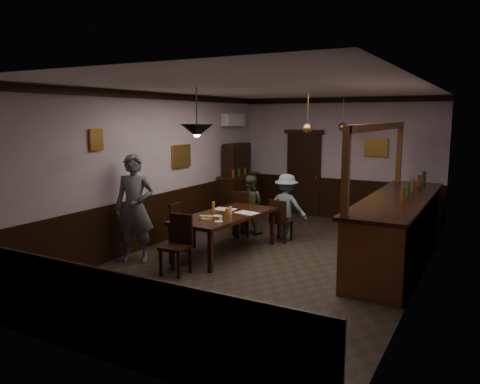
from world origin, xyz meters
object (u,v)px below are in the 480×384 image
Objects in this scene: chair_far_left at (243,211)px; bar_counter at (398,228)px; person_standing at (135,208)px; person_seated_right at (286,207)px; sideboard at (238,188)px; person_seated_left at (250,204)px; coffee_cup at (220,218)px; soda_can at (227,212)px; chair_far_right at (280,219)px; pendant_brass_far at (343,127)px; chair_near at (178,241)px; chair_side at (180,224)px; pendant_brass_mid at (308,128)px; pendant_iron at (197,131)px; dining_table at (225,217)px.

bar_counter reaches higher than chair_far_left.
person_seated_right is (1.73, 2.67, -0.27)m from person_standing.
person_seated_left is at bearing -52.59° from sideboard.
person_seated_right is (0.92, 0.20, 0.15)m from chair_far_left.
coffee_cup is at bearing 100.10° from person_seated_left.
bar_counter is at bearing 21.33° from soda_can.
soda_can is at bearing 74.20° from chair_far_right.
sideboard reaches higher than person_seated_left.
person_seated_right is at bearing 168.51° from bar_counter.
pendant_brass_far is (2.35, 4.40, 1.35)m from person_standing.
person_standing is 15.84× the size of soda_can.
chair_near reaches higher than chair_far_right.
chair_side is at bearing 65.98° from person_seated_left.
person_seated_right is 1.66m from soda_can.
sideboard is 3.09m from pendant_brass_mid.
person_seated_right reaches higher than soda_can.
bar_counter is 5.30× the size of pendant_iron.
chair_near is 1.19× the size of pendant_brass_far.
person_standing is 2.35× the size of pendant_brass_mid.
chair_far_right is 2.02m from chair_side.
chair_far_right is 1.08× the size of pendant_brass_mid.
dining_table is 3.81m from pendant_brass_far.
pendant_iron reaches higher than bar_counter.
chair_far_left reaches higher than chair_side.
pendant_iron and pendant_brass_mid have the same top height.
pendant_iron is (0.87, -0.66, 1.81)m from chair_side.
soda_can is 3.80m from pendant_brass_far.
person_seated_left is at bearing 177.39° from pendant_brass_mid.
pendant_brass_far reaches higher than person_seated_left.
bar_counter is at bearing 31.79° from pendant_iron.
chair_far_right is 2.98m from person_standing.
dining_table is 1.65m from person_standing.
soda_can is (1.01, 0.07, 0.33)m from chair_side.
person_standing reaches higher than chair_near.
sideboard is at bearing 115.18° from soda_can.
chair_side is at bearing 47.10° from chair_far_right.
person_seated_right reaches higher than dining_table.
sideboard is at bearing -36.81° from chair_far_right.
dining_table is 2.33× the size of chair_far_left.
person_seated_left is 1.58× the size of pendant_brass_far.
person_seated_right reaches higher than chair_side.
pendant_brass_mid is (1.07, 2.32, 0.00)m from pendant_iron.
sideboard is (-1.87, 1.64, 0.27)m from chair_far_right.
pendant_iron is (1.08, 0.36, 1.35)m from person_standing.
bar_counter reaches higher than coffee_cup.
pendant_brass_mid reaches higher than chair_far_left.
chair_far_right is 0.46× the size of person_standing.
pendant_brass_mid is (1.32, -0.06, 1.66)m from person_seated_left.
bar_counter is 5.32× the size of pendant_brass_far.
coffee_cup is 0.10× the size of pendant_brass_far.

